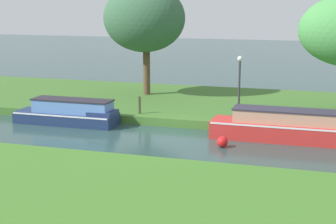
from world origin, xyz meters
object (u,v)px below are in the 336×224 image
navy_narrowboat (70,113)px  mooring_post_near (140,105)px  willow_tree_left (144,18)px  channel_buoy (222,142)px  red_barge (285,127)px  lamp_post (239,79)px

navy_narrowboat → mooring_post_near: mooring_post_near is taller
willow_tree_left → channel_buoy: 11.37m
red_barge → navy_narrowboat: size_ratio=1.22×
willow_tree_left → mooring_post_near: (1.48, -4.88, -3.99)m
willow_tree_left → lamp_post: bearing=-33.0°
navy_narrowboat → willow_tree_left: willow_tree_left is taller
navy_narrowboat → lamp_post: (7.72, 2.38, 1.67)m
red_barge → mooring_post_near: bearing=167.9°
red_barge → willow_tree_left: 11.54m
mooring_post_near → channel_buoy: (4.82, -3.39, -0.60)m
red_barge → mooring_post_near: red_barge is taller
willow_tree_left → channel_buoy: size_ratio=14.20×
lamp_post → channel_buoy: 4.69m
mooring_post_near → channel_buoy: 5.92m
willow_tree_left → lamp_post: 7.84m
willow_tree_left → mooring_post_near: size_ratio=7.51×
red_barge → willow_tree_left: bearing=143.4°
navy_narrowboat → willow_tree_left: (1.52, 6.41, 4.28)m
red_barge → lamp_post: 3.76m
mooring_post_near → red_barge: bearing=-12.1°
red_barge → willow_tree_left: size_ratio=0.96×
red_barge → lamp_post: bearing=135.4°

